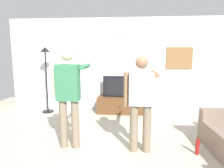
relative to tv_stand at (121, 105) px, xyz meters
name	(u,v)px	position (x,y,z in m)	size (l,w,h in m)	color
ground_plane	(102,159)	(-0.16, -2.60, -0.23)	(8.40, 8.40, 0.00)	#B2A893
back_wall	(116,65)	(-0.16, 0.35, 1.12)	(6.40, 0.10, 2.70)	silver
tv_stand	(121,105)	(0.00, 0.00, 0.00)	(1.31, 0.57, 0.45)	brown
television	(121,87)	(0.00, 0.05, 0.52)	(1.00, 0.07, 0.60)	black
wall_clock	(122,30)	(0.00, 0.29, 2.12)	(0.29, 0.29, 0.03)	white
framed_picture	(179,58)	(1.64, 0.30, 1.33)	(0.73, 0.04, 0.62)	olive
floor_lamp	(46,66)	(-2.10, -0.15, 1.11)	(0.32, 0.32, 1.86)	black
person_standing_nearer_lamp	(69,93)	(-0.81, -2.21, 0.78)	(0.58, 0.78, 1.78)	#7A6B56
person_standing_nearer_couch	(141,99)	(0.46, -2.24, 0.71)	(0.59, 0.78, 1.66)	#7A6B56
beverage_bottle	(197,147)	(1.43, -2.28, -0.09)	(0.07, 0.07, 0.34)	maroon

